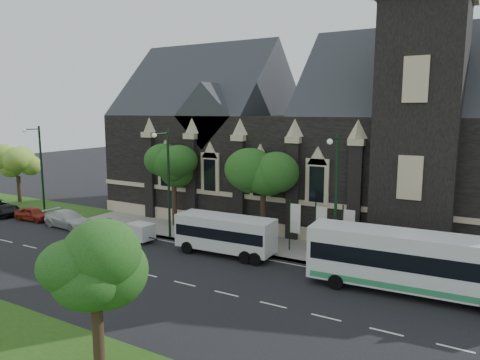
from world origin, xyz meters
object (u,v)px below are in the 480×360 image
Objects in this scene: tree_walk_right at (267,170)px; car_far_white at (68,219)px; tree_park_east at (101,266)px; car_far_red at (33,214)px; street_lamp_near at (335,194)px; tour_coach at (417,262)px; shuttle_bus at (226,233)px; sedan at (107,228)px; tree_walk_far at (20,163)px; tree_walk_left at (177,164)px; banner_flag_left at (293,221)px; street_lamp_far at (40,166)px; box_trailer at (141,232)px; banner_flag_center at (319,225)px; banner_flag_right at (346,228)px; street_lamp_mid at (167,178)px.

tree_walk_right is 18.88m from car_far_white.
tree_park_east is 29.65m from car_far_red.
street_lamp_near is 0.73× the size of tour_coach.
car_far_white is (-20.38, 14.80, -3.87)m from tree_park_east.
street_lamp_near is 8.60m from shuttle_bus.
car_far_white is (-5.08, 0.22, 0.09)m from sedan.
tree_park_east is at bearing -29.84° from tree_walk_far.
tree_walk_far is 37.95m from street_lamp_near.
tree_walk_left reaches higher than banner_flag_left.
street_lamp_far reaches higher than sedan.
tree_walk_right is at bearing 98.42° from tree_park_east.
tree_park_east is 18.99m from box_trailer.
banner_flag_left reaches higher than car_far_red.
tree_walk_left reaches higher than banner_flag_center.
tree_walk_right is at bearing -62.57° from sedan.
tree_walk_far is 10.59m from car_far_red.
tree_walk_left is (-11.97, 20.03, 1.12)m from tree_park_east.
banner_flag_left reaches higher than box_trailer.
banner_flag_center is 6.80m from shuttle_bus.
banner_flag_right is 8.64m from shuttle_bus.
street_lamp_mid is 0.73× the size of tour_coach.
street_lamp_mid reaches higher than banner_flag_right.
street_lamp_far is 2.25× the size of banner_flag_right.
street_lamp_near is at bearing 0.00° from street_lamp_mid.
tour_coach is at bearing -5.20° from street_lamp_mid.
banner_flag_right is at bearing -6.04° from tree_walk_left.
tree_park_east is 20.29m from tree_walk_right.
street_lamp_near is (15.80, -3.61, -0.62)m from tree_walk_left.
street_lamp_near is 2.25× the size of sedan.
box_trailer is at bearing 176.85° from tour_coach.
box_trailer is (-11.64, -3.71, -1.52)m from banner_flag_left.
tour_coach is at bearing -27.05° from banner_flag_center.
tree_walk_right is 1.95× the size of banner_flag_right.
sedan is at bearing 136.39° from tree_park_east.
tree_walk_left is at bearing 173.11° from banner_flag_center.
street_lamp_far is at bearing 77.42° from car_far_white.
tree_walk_right reaches higher than car_far_red.
street_lamp_mid is 4.81m from box_trailer.
car_far_red is at bearing -172.68° from banner_flag_center.
tour_coach is 2.40× the size of car_far_white.
banner_flag_left is 12.31m from box_trailer.
sedan is 0.77× the size of car_far_white.
sedan is at bearing -166.33° from banner_flag_left.
street_lamp_far is at bearing -165.74° from tree_walk_left.
street_lamp_far is 2.25× the size of banner_flag_left.
street_lamp_mid reaches higher than banner_flag_left.
street_lamp_mid is at bearing -169.50° from banner_flag_left.
tree_walk_right is 2.04× the size of car_far_red.
tree_park_east is at bearing -90.35° from banner_flag_left.
street_lamp_far reaches higher than banner_flag_right.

